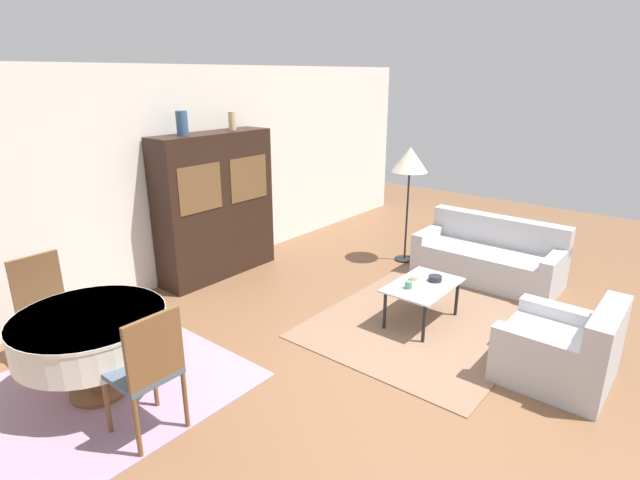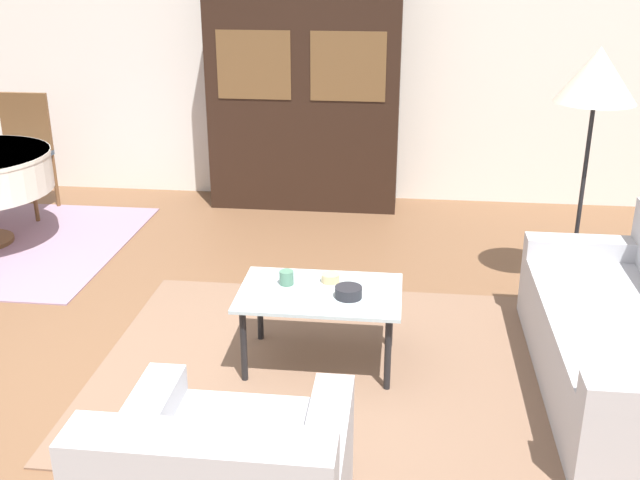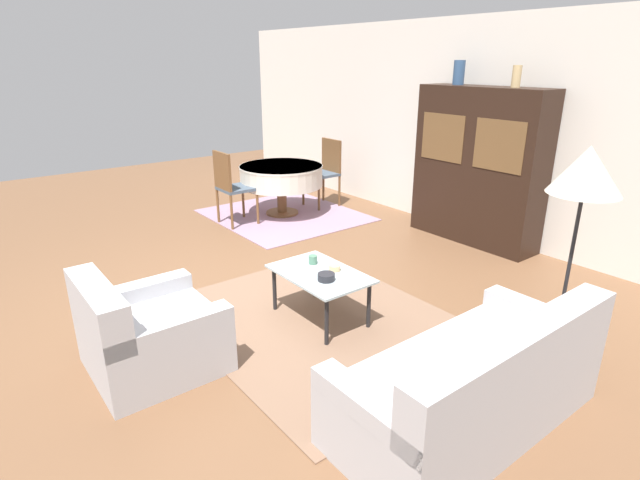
{
  "view_description": "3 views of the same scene",
  "coord_description": "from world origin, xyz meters",
  "px_view_note": "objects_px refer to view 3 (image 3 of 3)",
  "views": [
    {
      "loc": [
        -3.61,
        -1.7,
        2.59
      ],
      "look_at": [
        0.2,
        1.4,
        0.95
      ],
      "focal_mm": 28.0,
      "sensor_mm": 36.0,
      "label": 1
    },
    {
      "loc": [
        1.32,
        -3.12,
        2.2
      ],
      "look_at": [
        0.9,
        0.54,
        0.75
      ],
      "focal_mm": 42.0,
      "sensor_mm": 36.0,
      "label": 2
    },
    {
      "loc": [
        4.03,
        -1.88,
        2.19
      ],
      "look_at": [
        0.9,
        0.54,
        0.75
      ],
      "focal_mm": 28.0,
      "sensor_mm": 36.0,
      "label": 3
    }
  ],
  "objects_px": {
    "couch": "(473,385)",
    "dining_chair_far": "(326,168)",
    "bowl": "(326,277)",
    "floor_lamp": "(586,176)",
    "coffee_table": "(320,278)",
    "armchair": "(147,334)",
    "vase_short": "(517,76)",
    "dining_table": "(281,176)",
    "dining_chair_near": "(231,183)",
    "display_cabinet": "(478,167)",
    "cup": "(313,260)",
    "vase_tall": "(459,72)",
    "bowl_small": "(335,268)"
  },
  "relations": [
    {
      "from": "dining_table",
      "to": "bowl_small",
      "type": "height_order",
      "value": "dining_table"
    },
    {
      "from": "cup",
      "to": "vase_tall",
      "type": "relative_size",
      "value": 0.28
    },
    {
      "from": "dining_chair_far",
      "to": "vase_short",
      "type": "xyz_separation_m",
      "value": [
        2.78,
        0.47,
        1.42
      ]
    },
    {
      "from": "couch",
      "to": "coffee_table",
      "type": "distance_m",
      "value": 1.67
    },
    {
      "from": "dining_chair_far",
      "to": "bowl",
      "type": "xyz_separation_m",
      "value": [
        3.03,
        -2.4,
        -0.11
      ]
    },
    {
      "from": "dining_table",
      "to": "dining_chair_far",
      "type": "distance_m",
      "value": 0.83
    },
    {
      "from": "bowl",
      "to": "dining_chair_far",
      "type": "bearing_deg",
      "value": 141.7
    },
    {
      "from": "floor_lamp",
      "to": "bowl_small",
      "type": "distance_m",
      "value": 2.06
    },
    {
      "from": "couch",
      "to": "bowl_small",
      "type": "distance_m",
      "value": 1.64
    },
    {
      "from": "dining_chair_near",
      "to": "dining_chair_far",
      "type": "bearing_deg",
      "value": 90.0
    },
    {
      "from": "display_cabinet",
      "to": "vase_short",
      "type": "bearing_deg",
      "value": 0.15
    },
    {
      "from": "display_cabinet",
      "to": "coffee_table",
      "type": "bearing_deg",
      "value": -80.68
    },
    {
      "from": "coffee_table",
      "to": "floor_lamp",
      "type": "xyz_separation_m",
      "value": [
        1.58,
        1.11,
        1.03
      ]
    },
    {
      "from": "display_cabinet",
      "to": "dining_chair_far",
      "type": "xyz_separation_m",
      "value": [
        -2.41,
        -0.47,
        -0.36
      ]
    },
    {
      "from": "floor_lamp",
      "to": "vase_short",
      "type": "xyz_separation_m",
      "value": [
        -1.68,
        1.7,
        0.58
      ]
    },
    {
      "from": "bowl",
      "to": "vase_short",
      "type": "distance_m",
      "value": 3.26
    },
    {
      "from": "armchair",
      "to": "display_cabinet",
      "type": "distance_m",
      "value": 4.34
    },
    {
      "from": "armchair",
      "to": "dining_table",
      "type": "bearing_deg",
      "value": 132.09
    },
    {
      "from": "cup",
      "to": "bowl",
      "type": "bearing_deg",
      "value": -19.77
    },
    {
      "from": "couch",
      "to": "armchair",
      "type": "distance_m",
      "value": 2.31
    },
    {
      "from": "dining_chair_far",
      "to": "floor_lamp",
      "type": "bearing_deg",
      "value": 164.61
    },
    {
      "from": "couch",
      "to": "vase_short",
      "type": "distance_m",
      "value": 3.8
    },
    {
      "from": "dining_chair_far",
      "to": "vase_short",
      "type": "distance_m",
      "value": 3.15
    },
    {
      "from": "display_cabinet",
      "to": "bowl_small",
      "type": "distance_m",
      "value": 2.77
    },
    {
      "from": "couch",
      "to": "dining_chair_far",
      "type": "bearing_deg",
      "value": 61.87
    },
    {
      "from": "bowl",
      "to": "floor_lamp",
      "type": "bearing_deg",
      "value": 39.53
    },
    {
      "from": "couch",
      "to": "dining_chair_near",
      "type": "height_order",
      "value": "dining_chair_near"
    },
    {
      "from": "couch",
      "to": "armchair",
      "type": "bearing_deg",
      "value": 126.84
    },
    {
      "from": "floor_lamp",
      "to": "coffee_table",
      "type": "bearing_deg",
      "value": -144.82
    },
    {
      "from": "bowl_small",
      "to": "vase_tall",
      "type": "distance_m",
      "value": 3.24
    },
    {
      "from": "floor_lamp",
      "to": "bowl_small",
      "type": "bearing_deg",
      "value": -147.29
    },
    {
      "from": "bowl",
      "to": "vase_tall",
      "type": "distance_m",
      "value": 3.42
    },
    {
      "from": "dining_chair_far",
      "to": "floor_lamp",
      "type": "xyz_separation_m",
      "value": [
        4.45,
        -1.23,
        0.84
      ]
    },
    {
      "from": "couch",
      "to": "display_cabinet",
      "type": "xyz_separation_m",
      "value": [
        -2.13,
        2.9,
        0.66
      ]
    },
    {
      "from": "cup",
      "to": "vase_short",
      "type": "relative_size",
      "value": 0.34
    },
    {
      "from": "armchair",
      "to": "vase_short",
      "type": "height_order",
      "value": "vase_short"
    },
    {
      "from": "dining_chair_near",
      "to": "bowl_small",
      "type": "bearing_deg",
      "value": -10.73
    },
    {
      "from": "display_cabinet",
      "to": "dining_chair_near",
      "type": "height_order",
      "value": "display_cabinet"
    },
    {
      "from": "coffee_table",
      "to": "dining_table",
      "type": "height_order",
      "value": "dining_table"
    },
    {
      "from": "couch",
      "to": "vase_tall",
      "type": "height_order",
      "value": "vase_tall"
    },
    {
      "from": "armchair",
      "to": "dining_table",
      "type": "height_order",
      "value": "armchair"
    },
    {
      "from": "dining_chair_near",
      "to": "bowl",
      "type": "xyz_separation_m",
      "value": [
        3.03,
        -0.74,
        -0.11
      ]
    },
    {
      "from": "coffee_table",
      "to": "dining_chair_near",
      "type": "height_order",
      "value": "dining_chair_near"
    },
    {
      "from": "armchair",
      "to": "bowl",
      "type": "bearing_deg",
      "value": 76.41
    },
    {
      "from": "coffee_table",
      "to": "dining_table",
      "type": "bearing_deg",
      "value": 152.3
    },
    {
      "from": "dining_table",
      "to": "dining_chair_near",
      "type": "relative_size",
      "value": 1.19
    },
    {
      "from": "coffee_table",
      "to": "cup",
      "type": "height_order",
      "value": "cup"
    },
    {
      "from": "armchair",
      "to": "display_cabinet",
      "type": "bearing_deg",
      "value": 93.73
    },
    {
      "from": "couch",
      "to": "bowl",
      "type": "relative_size",
      "value": 12.35
    },
    {
      "from": "dining_chair_far",
      "to": "floor_lamp",
      "type": "height_order",
      "value": "floor_lamp"
    }
  ]
}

